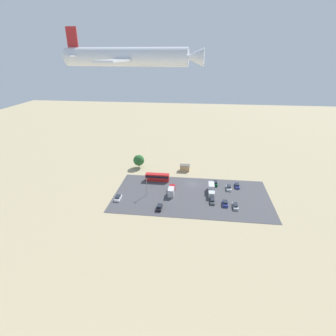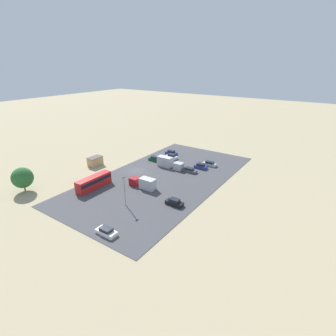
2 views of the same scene
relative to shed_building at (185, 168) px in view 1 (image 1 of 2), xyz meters
The scene contains 17 objects.
ground_plane 15.13m from the shed_building, 106.32° to the left, with size 400.00×400.00×0.00m, color tan.
parking_lot_surface 24.82m from the shed_building, 99.83° to the left, with size 62.21×32.49×0.08m.
shed_building is the anchor object (origin of this frame).
bus 17.18m from the shed_building, 47.59° to the left, with size 10.54×2.51×3.29m.
parked_car_0 36.44m from the shed_building, 78.61° to the left, with size 1.81×4.36×1.63m.
parked_car_1 39.30m from the shed_building, 51.66° to the left, with size 1.98×4.49×1.46m.
parked_car_2 34.55m from the shed_building, 119.79° to the left, with size 1.97×4.01×1.63m.
parked_car_3 27.58m from the shed_building, 148.13° to the left, with size 1.76×4.56×1.48m.
parked_car_4 26.07m from the shed_building, 138.83° to the left, with size 1.88×4.20×1.61m.
parked_car_5 31.13m from the shed_building, 113.53° to the left, with size 1.74×4.76×1.41m.
parked_car_6 37.65m from the shed_building, 123.58° to the left, with size 1.77×4.60×1.48m.
parked_car_7 19.74m from the shed_building, 136.11° to the left, with size 1.71×4.23×1.63m.
parked_truck_0 24.27m from the shed_building, 120.13° to the left, with size 2.37×9.15×3.25m.
parked_truck_1 24.16m from the shed_building, 80.41° to the left, with size 2.37×7.86×2.98m.
tree_near_shed 23.28m from the shed_building, ahead, with size 5.42×5.42×6.52m.
light_pole_lot_centre 29.60m from the shed_building, 62.20° to the left, with size 0.90×0.28×7.36m.
airplane 75.70m from the shed_building, 80.17° to the left, with size 31.81×25.59×8.25m.
Camera 1 is at (-1.63, 102.81, 53.02)m, focal length 28.00 mm.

